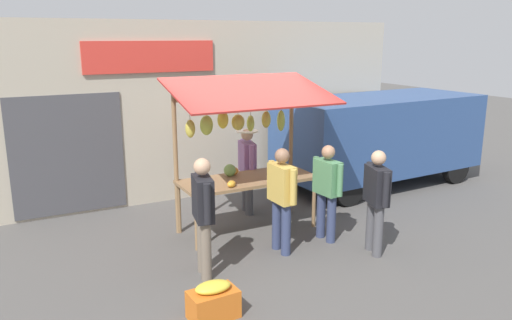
{
  "coord_description": "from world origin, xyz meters",
  "views": [
    {
      "loc": [
        3.53,
        7.05,
        3.13
      ],
      "look_at": [
        0.0,
        0.3,
        1.25
      ],
      "focal_mm": 35.63,
      "sensor_mm": 36.0,
      "label": 1
    }
  ],
  "objects_px": {
    "market_stall": "(245,137)",
    "shopper_in_striped_shirt": "(327,187)",
    "vendor_with_sunhat": "(247,164)",
    "shopper_with_ponytail": "(282,194)",
    "shopper_in_grey_tee": "(203,209)",
    "parked_van": "(374,133)",
    "produce_crate_near": "(213,301)",
    "shopper_with_shopping_bag": "(376,196)"
  },
  "relations": [
    {
      "from": "shopper_in_striped_shirt",
      "to": "shopper_with_ponytail",
      "type": "xyz_separation_m",
      "value": [
        0.85,
        0.07,
        0.04
      ]
    },
    {
      "from": "shopper_in_grey_tee",
      "to": "produce_crate_near",
      "type": "distance_m",
      "value": 1.29
    },
    {
      "from": "parked_van",
      "to": "shopper_with_shopping_bag",
      "type": "bearing_deg",
      "value": 47.85
    },
    {
      "from": "shopper_with_shopping_bag",
      "to": "produce_crate_near",
      "type": "xyz_separation_m",
      "value": [
        2.79,
        0.55,
        -0.68
      ]
    },
    {
      "from": "parked_van",
      "to": "produce_crate_near",
      "type": "distance_m",
      "value": 6.15
    },
    {
      "from": "shopper_with_ponytail",
      "to": "shopper_in_grey_tee",
      "type": "relative_size",
      "value": 0.97
    },
    {
      "from": "shopper_in_grey_tee",
      "to": "parked_van",
      "type": "distance_m",
      "value": 5.32
    },
    {
      "from": "shopper_with_ponytail",
      "to": "produce_crate_near",
      "type": "distance_m",
      "value": 2.13
    },
    {
      "from": "market_stall",
      "to": "shopper_in_striped_shirt",
      "type": "bearing_deg",
      "value": 132.44
    },
    {
      "from": "vendor_with_sunhat",
      "to": "shopper_with_ponytail",
      "type": "distance_m",
      "value": 1.79
    },
    {
      "from": "shopper_in_striped_shirt",
      "to": "parked_van",
      "type": "relative_size",
      "value": 0.34
    },
    {
      "from": "market_stall",
      "to": "vendor_with_sunhat",
      "type": "relative_size",
      "value": 1.62
    },
    {
      "from": "vendor_with_sunhat",
      "to": "shopper_with_shopping_bag",
      "type": "bearing_deg",
      "value": 31.03
    },
    {
      "from": "produce_crate_near",
      "to": "vendor_with_sunhat",
      "type": "bearing_deg",
      "value": -122.89
    },
    {
      "from": "shopper_in_grey_tee",
      "to": "produce_crate_near",
      "type": "relative_size",
      "value": 2.85
    },
    {
      "from": "shopper_in_striped_shirt",
      "to": "shopper_with_ponytail",
      "type": "height_order",
      "value": "shopper_with_ponytail"
    },
    {
      "from": "shopper_in_striped_shirt",
      "to": "produce_crate_near",
      "type": "xyz_separation_m",
      "value": [
        2.45,
        1.29,
        -0.66
      ]
    },
    {
      "from": "shopper_in_striped_shirt",
      "to": "shopper_in_grey_tee",
      "type": "relative_size",
      "value": 0.94
    },
    {
      "from": "vendor_with_sunhat",
      "to": "produce_crate_near",
      "type": "xyz_separation_m",
      "value": [
        1.93,
        2.98,
        -0.7
      ]
    },
    {
      "from": "shopper_with_shopping_bag",
      "to": "shopper_in_striped_shirt",
      "type": "bearing_deg",
      "value": 40.79
    },
    {
      "from": "shopper_with_shopping_bag",
      "to": "market_stall",
      "type": "bearing_deg",
      "value": 52.07
    },
    {
      "from": "shopper_in_striped_shirt",
      "to": "shopper_with_shopping_bag",
      "type": "bearing_deg",
      "value": -160.24
    },
    {
      "from": "shopper_with_shopping_bag",
      "to": "shopper_in_grey_tee",
      "type": "relative_size",
      "value": 0.96
    },
    {
      "from": "shopper_with_ponytail",
      "to": "produce_crate_near",
      "type": "relative_size",
      "value": 2.77
    },
    {
      "from": "shopper_in_striped_shirt",
      "to": "vendor_with_sunhat",
      "type": "bearing_deg",
      "value": 12.6
    },
    {
      "from": "shopper_in_grey_tee",
      "to": "parked_van",
      "type": "bearing_deg",
      "value": -52.7
    },
    {
      "from": "vendor_with_sunhat",
      "to": "shopper_in_striped_shirt",
      "type": "relative_size",
      "value": 1.02
    },
    {
      "from": "shopper_with_shopping_bag",
      "to": "shopper_in_grey_tee",
      "type": "distance_m",
      "value": 2.53
    },
    {
      "from": "produce_crate_near",
      "to": "shopper_in_grey_tee",
      "type": "bearing_deg",
      "value": -106.67
    },
    {
      "from": "shopper_in_striped_shirt",
      "to": "produce_crate_near",
      "type": "bearing_deg",
      "value": 113.05
    },
    {
      "from": "shopper_in_striped_shirt",
      "to": "shopper_in_grey_tee",
      "type": "distance_m",
      "value": 2.17
    },
    {
      "from": "shopper_with_ponytail",
      "to": "parked_van",
      "type": "xyz_separation_m",
      "value": [
        -3.48,
        -2.12,
        0.22
      ]
    },
    {
      "from": "shopper_with_ponytail",
      "to": "shopper_with_shopping_bag",
      "type": "xyz_separation_m",
      "value": [
        -1.19,
        0.67,
        -0.01
      ]
    },
    {
      "from": "shopper_in_striped_shirt",
      "to": "shopper_with_shopping_bag",
      "type": "height_order",
      "value": "shopper_with_shopping_bag"
    },
    {
      "from": "vendor_with_sunhat",
      "to": "parked_van",
      "type": "relative_size",
      "value": 0.34
    },
    {
      "from": "market_stall",
      "to": "parked_van",
      "type": "bearing_deg",
      "value": -163.54
    },
    {
      "from": "vendor_with_sunhat",
      "to": "shopper_with_ponytail",
      "type": "height_order",
      "value": "shopper_with_ponytail"
    },
    {
      "from": "market_stall",
      "to": "produce_crate_near",
      "type": "distance_m",
      "value": 3.07
    },
    {
      "from": "shopper_in_striped_shirt",
      "to": "produce_crate_near",
      "type": "distance_m",
      "value": 2.85
    },
    {
      "from": "produce_crate_near",
      "to": "shopper_in_striped_shirt",
      "type": "bearing_deg",
      "value": -152.28
    },
    {
      "from": "market_stall",
      "to": "shopper_with_ponytail",
      "type": "height_order",
      "value": "market_stall"
    },
    {
      "from": "vendor_with_sunhat",
      "to": "market_stall",
      "type": "bearing_deg",
      "value": -17.85
    }
  ]
}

